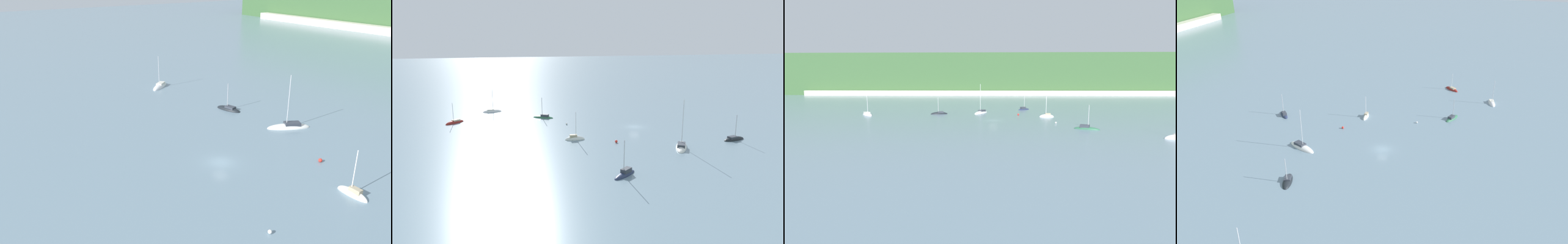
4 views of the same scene
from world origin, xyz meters
The scene contains 11 objects.
ground_plane centered at (0.00, 0.00, 0.00)m, with size 600.00×600.00×0.00m, color slate.
hillside_ridge centered at (0.00, 186.64, 17.25)m, with size 355.38×60.60×34.50m.
shore_town_strip centered at (0.00, 152.84, 1.92)m, with size 302.07×6.00×3.84m.
sailboat_0 centered at (18.35, 9.38, 0.12)m, with size 4.85×1.33×7.91m.
sailboat_1 centered at (-4.26, 20.64, 0.10)m, with size 6.22×8.97×11.88m.
sailboat_2 centered at (-44.75, 13.37, 0.08)m, with size 6.63×7.49×9.54m.
sailboat_4 centered at (23.62, -16.30, 0.12)m, with size 6.53×4.43×6.87m.
sailboat_5 centered at (13.35, 34.40, 0.14)m, with size 5.79×5.21×7.47m.
sailboat_7 centered at (-19.58, 17.31, 0.07)m, with size 6.52×3.68×6.94m.
mooring_buoy_0 centered at (17.99, -6.36, 0.26)m, with size 0.53×0.53×0.53m.
mooring_buoy_1 centered at (9.13, 13.81, 0.33)m, with size 0.65×0.65×0.65m.
Camera 3 is at (-1.43, -93.79, 12.54)m, focal length 28.00 mm.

